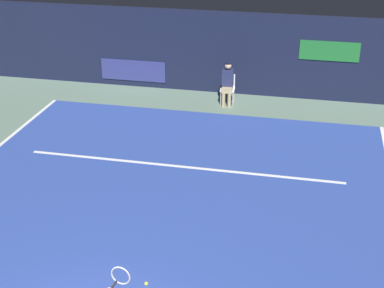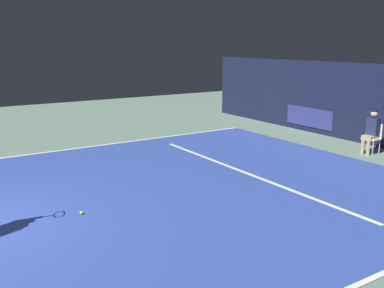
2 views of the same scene
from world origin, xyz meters
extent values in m
plane|color=slate|center=(0.00, 4.48, 0.00)|extent=(32.10, 32.10, 0.00)
cube|color=#2D479E|center=(0.00, 4.48, 0.01)|extent=(10.00, 10.97, 0.01)
cube|color=white|center=(4.95, 4.48, 0.01)|extent=(0.10, 10.97, 0.01)
cube|color=white|center=(-4.95, 4.48, 0.01)|extent=(0.10, 10.97, 0.01)
cube|color=white|center=(0.00, 6.40, 0.01)|extent=(7.80, 0.10, 0.01)
cube|color=#141933|center=(0.00, 11.97, 1.30)|extent=(16.75, 0.30, 2.60)
cube|color=navy|center=(-2.93, 11.81, 0.55)|extent=(2.20, 0.04, 0.70)
cube|color=white|center=(0.40, 10.87, 0.46)|extent=(0.46, 0.42, 0.04)
cube|color=white|center=(0.38, 11.07, 0.69)|extent=(0.42, 0.05, 0.42)
cylinder|color=#B2B2B7|center=(0.22, 10.69, 0.23)|extent=(0.03, 0.03, 0.46)
cylinder|color=#B2B2B7|center=(0.59, 10.71, 0.23)|extent=(0.03, 0.03, 0.46)
cylinder|color=#B2B2B7|center=(0.20, 11.03, 0.23)|extent=(0.03, 0.03, 0.46)
cylinder|color=#B2B2B7|center=(0.57, 11.05, 0.23)|extent=(0.03, 0.03, 0.46)
cube|color=tan|center=(0.40, 10.79, 0.50)|extent=(0.34, 0.42, 0.14)
cylinder|color=tan|center=(0.32, 10.60, 0.23)|extent=(0.11, 0.11, 0.46)
cylinder|color=tan|center=(0.50, 10.61, 0.23)|extent=(0.11, 0.11, 0.46)
cube|color=#23284C|center=(0.39, 10.91, 0.83)|extent=(0.35, 0.24, 0.52)
sphere|color=#DBAD89|center=(0.39, 10.91, 1.21)|extent=(0.20, 0.20, 0.20)
cylinder|color=#141933|center=(0.39, 10.91, 1.30)|extent=(0.19, 0.19, 0.04)
sphere|color=#CCE033|center=(0.42, 1.94, 0.05)|extent=(0.07, 0.07, 0.07)
camera|label=1|loc=(2.90, -5.67, 6.47)|focal=53.74mm
camera|label=2|loc=(8.31, -0.57, 3.27)|focal=41.13mm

